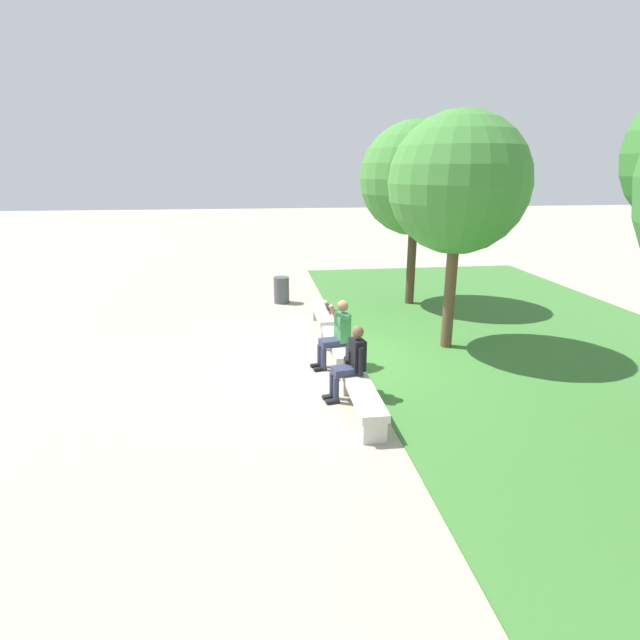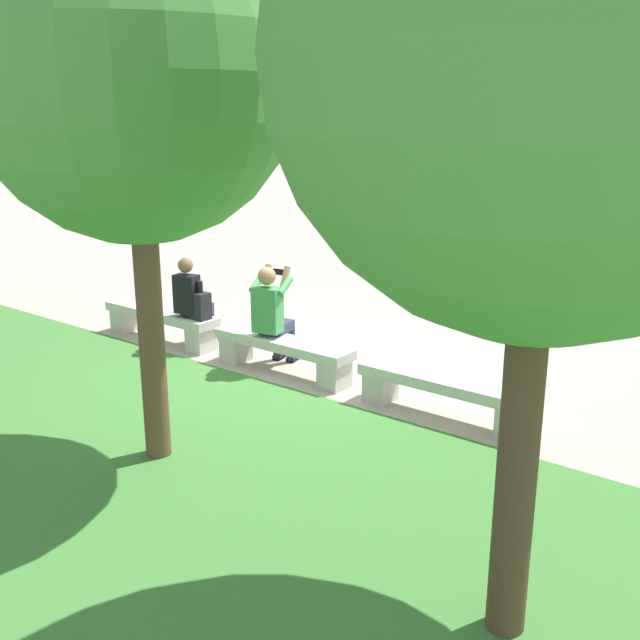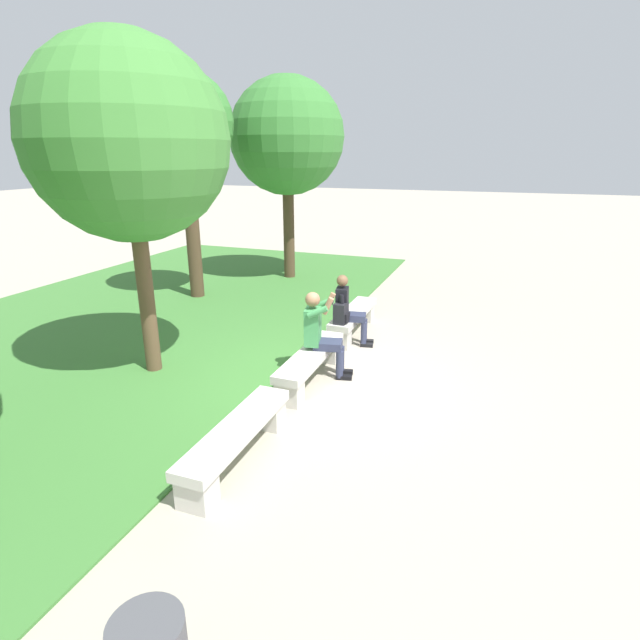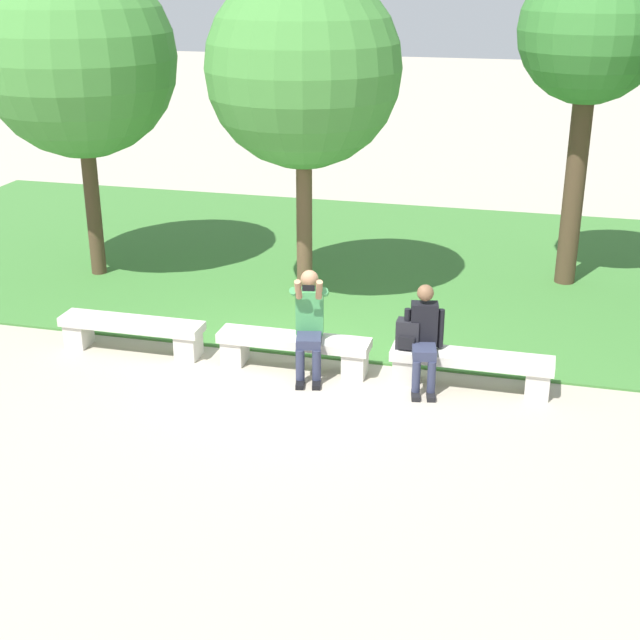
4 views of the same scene
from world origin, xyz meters
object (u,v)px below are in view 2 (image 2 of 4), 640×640
Objects in this scene: bench_main at (444,391)px; person_distant at (192,299)px; backpack at (199,306)px; person_photographer at (272,312)px; bench_mid at (161,320)px; tree_behind_wall at (134,77)px; tree_right_background at (550,56)px; bench_near at (283,350)px.

bench_main is 1.54× the size of person_distant.
bench_main is 3.67m from backpack.
bench_mid is at bearing 2.17° from person_photographer.
tree_behind_wall reaches higher than bench_mid.
bench_mid is at bearing 6.44° from person_distant.
tree_behind_wall is 0.97× the size of tree_right_background.
tree_behind_wall is (1.69, 2.44, 3.11)m from bench_main.
tree_right_background reaches higher than backpack.
person_photographer is at bearing -73.39° from tree_behind_wall.
bench_mid is 0.84m from backpack.
bench_main is at bearing 179.04° from person_distant.
person_distant is at bearing -25.92° from tree_right_background.
bench_main is 4.43m from bench_mid.
backpack is (-0.20, 0.06, -0.05)m from person_distant.
person_photographer is 0.27× the size of tree_right_background.
person_distant is (3.85, -0.06, 0.37)m from bench_main.
person_photographer is 1.42m from person_distant.
backpack is (1.44, -0.01, 0.33)m from bench_near.
person_distant is at bearing 0.43° from person_photographer.
person_distant is at bearing -0.96° from bench_main.
backpack is at bearing 163.54° from person_distant.
backpack is 6.81m from tree_right_background.
bench_near is 0.40× the size of tree_behind_wall.
person_photographer reaches higher than backpack.
bench_mid is (2.21, 0.00, 0.00)m from bench_near.
person_distant is at bearing -49.15° from tree_behind_wall.
bench_mid is 1.47× the size of person_photographer.
bench_main is at bearing 180.00° from bench_mid.
tree_right_background is at bearing 175.27° from tree_behind_wall.
bench_near is at bearing 177.73° from person_distant.
tree_right_background is at bearing 154.08° from person_distant.
tree_behind_wall is (-0.75, 2.52, 2.67)m from person_photographer.
backpack reaches higher than bench_near.
bench_mid is at bearing -41.68° from tree_behind_wall.
bench_main is at bearing -124.67° from tree_behind_wall.
backpack is (3.65, -0.01, 0.33)m from bench_main.
person_photographer is 1.05× the size of person_distant.
person_photographer is (0.22, -0.08, 0.44)m from bench_near.
person_distant is 2.94× the size of backpack.
backpack is (1.22, 0.07, -0.11)m from person_photographer.
bench_main and bench_mid have the same top height.
person_distant is 4.30m from tree_behind_wall.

